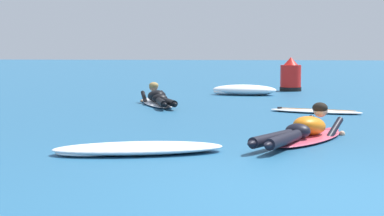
{
  "coord_description": "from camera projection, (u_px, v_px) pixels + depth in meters",
  "views": [
    {
      "loc": [
        -0.34,
        -5.29,
        1.23
      ],
      "look_at": [
        -1.9,
        5.71,
        0.19
      ],
      "focal_mm": 58.05,
      "sensor_mm": 36.0,
      "label": 1
    }
  ],
  "objects": [
    {
      "name": "ground_plane",
      "position": [
        293.0,
        101.0,
        15.14
      ],
      "size": [
        120.0,
        120.0,
        0.0
      ],
      "primitive_type": "plane",
      "color": "#235B84"
    },
    {
      "name": "surfer_near",
      "position": [
        304.0,
        131.0,
        8.35
      ],
      "size": [
        1.46,
        2.51,
        0.53
      ],
      "color": "#E54C66",
      "rests_on": "ground"
    },
    {
      "name": "surfer_far",
      "position": [
        158.0,
        99.0,
        13.83
      ],
      "size": [
        1.38,
        2.68,
        0.54
      ],
      "color": "silver",
      "rests_on": "ground"
    },
    {
      "name": "drifting_surfboard",
      "position": [
        315.0,
        111.0,
        12.19
      ],
      "size": [
        1.9,
        1.04,
        0.16
      ],
      "color": "white",
      "rests_on": "ground"
    },
    {
      "name": "whitewater_mid_left",
      "position": [
        244.0,
        90.0,
        16.95
      ],
      "size": [
        1.85,
        1.03,
        0.29
      ],
      "color": "white",
      "rests_on": "ground"
    },
    {
      "name": "whitewater_mid_right",
      "position": [
        139.0,
        148.0,
        7.4
      ],
      "size": [
        2.15,
        1.25,
        0.13
      ],
      "color": "white",
      "rests_on": "ground"
    },
    {
      "name": "channel_marker_buoy",
      "position": [
        291.0,
        78.0,
        18.61
      ],
      "size": [
        0.65,
        0.65,
        1.02
      ],
      "color": "red",
      "rests_on": "ground"
    }
  ]
}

